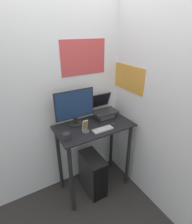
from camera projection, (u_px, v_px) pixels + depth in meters
ground_plane at (104, 198)px, 2.44m from camera, size 12.00×12.00×0.00m
wall_back at (81, 97)px, 2.35m from camera, size 6.00×0.06×2.60m
wall_side_right at (145, 104)px, 2.13m from camera, size 0.06×6.00×2.60m
desk at (94, 143)px, 2.31m from camera, size 0.97×0.52×1.03m
laptop at (104, 111)px, 2.39m from camera, size 0.33×0.30×0.30m
monitor at (75, 108)px, 2.12m from camera, size 0.50×0.18×0.45m
keyboard at (103, 129)px, 2.09m from camera, size 0.25×0.09×0.02m
mouse at (113, 124)px, 2.19m from camera, size 0.04×0.06×0.03m
cell_phone at (85, 130)px, 2.03m from camera, size 0.09×0.09×0.16m
computer_tower at (93, 174)px, 2.45m from camera, size 0.23×0.45×0.59m
mug at (67, 137)px, 1.89m from camera, size 0.08×0.08×0.08m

